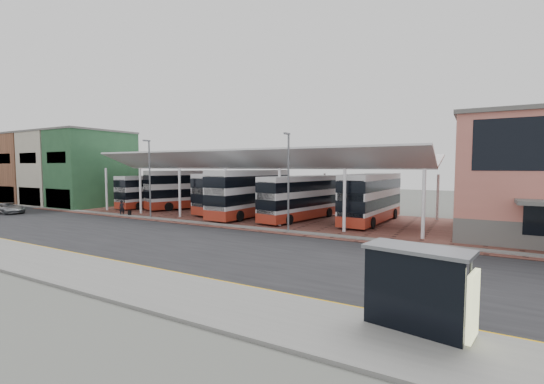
% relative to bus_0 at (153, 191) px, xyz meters
% --- Properties ---
extents(ground, '(140.00, 140.00, 0.00)m').
position_rel_bus_0_xyz_m(ground, '(21.87, -13.93, -2.12)').
color(ground, '#51534D').
extents(road, '(120.00, 14.00, 0.02)m').
position_rel_bus_0_xyz_m(road, '(21.87, -14.93, -2.11)').
color(road, black).
rests_on(road, ground).
extents(forecourt, '(72.00, 16.00, 0.06)m').
position_rel_bus_0_xyz_m(forecourt, '(23.87, -0.93, -2.09)').
color(forecourt, brown).
rests_on(forecourt, ground).
extents(sidewalk, '(120.00, 4.00, 0.14)m').
position_rel_bus_0_xyz_m(sidewalk, '(21.87, -22.93, -2.05)').
color(sidewalk, slate).
rests_on(sidewalk, ground).
extents(north_kerb, '(120.00, 0.80, 0.14)m').
position_rel_bus_0_xyz_m(north_kerb, '(21.87, -7.73, -2.05)').
color(north_kerb, slate).
rests_on(north_kerb, ground).
extents(yellow_line_near, '(120.00, 0.12, 0.01)m').
position_rel_bus_0_xyz_m(yellow_line_near, '(21.87, -20.93, -2.10)').
color(yellow_line_near, '#E5A400').
rests_on(yellow_line_near, road).
extents(yellow_line_far, '(120.00, 0.12, 0.01)m').
position_rel_bus_0_xyz_m(yellow_line_far, '(21.87, -20.63, -2.10)').
color(yellow_line_far, '#E5A400').
rests_on(yellow_line_far, road).
extents(canopy, '(37.00, 11.63, 7.07)m').
position_rel_bus_0_xyz_m(canopy, '(15.87, 0.01, 3.68)').
color(canopy, white).
rests_on(canopy, ground).
extents(shop_green, '(6.40, 10.20, 10.22)m').
position_rel_bus_0_xyz_m(shop_green, '(-8.13, -2.96, 3.00)').
color(shop_green, '#2D5D37').
rests_on(shop_green, ground).
extents(shop_cream, '(6.40, 10.20, 10.22)m').
position_rel_bus_0_xyz_m(shop_cream, '(-14.63, -2.96, 3.00)').
color(shop_cream, '#C0B79F').
rests_on(shop_cream, ground).
extents(shop_brick, '(6.40, 10.20, 10.22)m').
position_rel_bus_0_xyz_m(shop_brick, '(-21.13, -2.96, 3.00)').
color(shop_brick, brown).
rests_on(shop_brick, ground).
extents(shop_ochre, '(6.40, 10.20, 10.22)m').
position_rel_bus_0_xyz_m(shop_ochre, '(-27.63, -2.96, 3.00)').
color(shop_ochre, '#C78746').
rests_on(shop_ochre, ground).
extents(lamp_west, '(0.16, 0.90, 8.07)m').
position_rel_bus_0_xyz_m(lamp_west, '(7.87, -7.66, 2.24)').
color(lamp_west, slate).
rests_on(lamp_west, ground).
extents(lamp_east, '(0.16, 0.90, 8.07)m').
position_rel_bus_0_xyz_m(lamp_east, '(23.87, -7.66, 2.24)').
color(lamp_east, slate).
rests_on(lamp_east, ground).
extents(bus_0, '(2.94, 10.18, 4.15)m').
position_rel_bus_0_xyz_m(bus_0, '(0.00, 0.00, 0.00)').
color(bus_0, silver).
rests_on(bus_0, forecourt).
extents(bus_1, '(7.08, 11.80, 4.82)m').
position_rel_bus_0_xyz_m(bus_1, '(5.51, 1.43, 0.33)').
color(bus_1, silver).
rests_on(bus_1, forecourt).
extents(bus_2, '(4.82, 11.32, 4.55)m').
position_rel_bus_0_xyz_m(bus_2, '(13.02, 0.51, 0.20)').
color(bus_2, silver).
rests_on(bus_2, forecourt).
extents(bus_3, '(3.39, 12.06, 4.93)m').
position_rel_bus_0_xyz_m(bus_3, '(16.20, -1.38, 0.39)').
color(bus_3, silver).
rests_on(bus_3, forecourt).
extents(bus_4, '(4.47, 10.91, 4.38)m').
position_rel_bus_0_xyz_m(bus_4, '(21.91, -1.07, 0.12)').
color(bus_4, silver).
rests_on(bus_4, forecourt).
extents(bus_5, '(3.35, 11.37, 4.63)m').
position_rel_bus_0_xyz_m(bus_5, '(28.52, 0.71, 0.24)').
color(bus_5, silver).
rests_on(bus_5, forecourt).
extents(silver_car, '(4.51, 2.26, 1.23)m').
position_rel_bus_0_xyz_m(silver_car, '(-9.47, -12.77, -1.49)').
color(silver_car, '#94969A').
rests_on(silver_car, road).
extents(pedestrian, '(0.59, 0.70, 1.64)m').
position_rel_bus_0_xyz_m(pedestrian, '(3.54, -7.70, -1.24)').
color(pedestrian, black).
rests_on(pedestrian, forecourt).
extents(suitcase, '(0.32, 0.23, 0.56)m').
position_rel_bus_0_xyz_m(suitcase, '(4.56, -7.56, -1.78)').
color(suitcase, black).
rests_on(suitcase, forecourt).
extents(bus_shelter, '(3.49, 2.05, 2.64)m').
position_rel_bus_0_xyz_m(bus_shelter, '(35.88, -21.95, -0.33)').
color(bus_shelter, black).
rests_on(bus_shelter, sidewalk).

